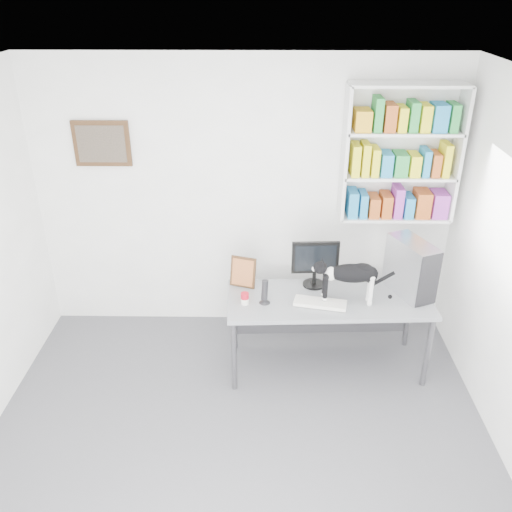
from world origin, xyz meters
name	(u,v)px	position (x,y,z in m)	size (l,w,h in m)	color
room	(234,315)	(0.00, 0.00, 1.35)	(4.01, 4.01, 2.70)	#4E4E52
bookshelf	(401,154)	(1.40, 1.85, 1.85)	(1.03, 0.28, 1.24)	silver
wall_art	(102,144)	(-1.30, 1.97, 1.90)	(0.52, 0.04, 0.42)	#462D16
desk	(326,332)	(0.76, 1.21, 0.37)	(1.78, 0.69, 0.74)	gray
monitor	(315,263)	(0.64, 1.42, 0.97)	(0.42, 0.20, 0.45)	black
keyboard	(320,303)	(0.67, 1.09, 0.76)	(0.45, 0.17, 0.03)	silver
pc_tower	(411,267)	(1.47, 1.32, 0.99)	(0.22, 0.50, 0.50)	silver
speaker	(265,291)	(0.20, 1.12, 0.86)	(0.10, 0.10, 0.23)	black
leaning_print	(243,272)	(0.00, 1.41, 0.89)	(0.24, 0.09, 0.29)	#462D16
soup_can	(245,299)	(0.03, 1.10, 0.79)	(0.07, 0.07, 0.10)	#B70F22
cat	(350,283)	(0.92, 1.14, 0.94)	(0.62, 0.17, 0.39)	black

